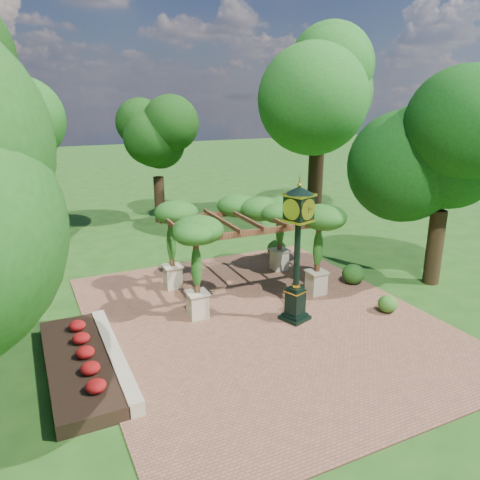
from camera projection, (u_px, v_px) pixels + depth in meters
name	position (u px, v px, depth m)	size (l,w,h in m)	color
ground	(277.00, 334.00, 13.72)	(120.00, 120.00, 0.00)	#1E4714
brick_plaza	(261.00, 319.00, 14.58)	(10.00, 12.00, 0.04)	brown
border_wall	(114.00, 356.00, 12.19)	(0.35, 5.00, 0.40)	#C6B793
flower_bed	(78.00, 365.00, 11.82)	(1.50, 5.00, 0.36)	red
pedestal_clock	(298.00, 242.00, 13.82)	(1.07, 1.07, 4.28)	black
pergola	(244.00, 220.00, 15.98)	(5.15, 3.29, 3.21)	beige
sundial	(204.00, 231.00, 22.72)	(0.56, 0.56, 0.97)	#9A9B93
shrub_front	(388.00, 304.00, 14.97)	(0.62, 0.62, 0.56)	#2B631C
shrub_mid	(353.00, 274.00, 17.26)	(0.82, 0.82, 0.74)	#1F4E15
shrub_back	(277.00, 248.00, 20.17)	(0.81, 0.81, 0.73)	#2A5B1A
tree_west_far	(8.00, 142.00, 19.86)	(3.99, 3.99, 7.05)	black
tree_north	(157.00, 141.00, 24.82)	(3.03, 3.03, 6.48)	#352115
tree_east_far	(320.00, 80.00, 24.00)	(4.99, 4.99, 10.91)	black
tree_east_near	(447.00, 150.00, 16.08)	(3.88, 3.88, 7.16)	#362715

